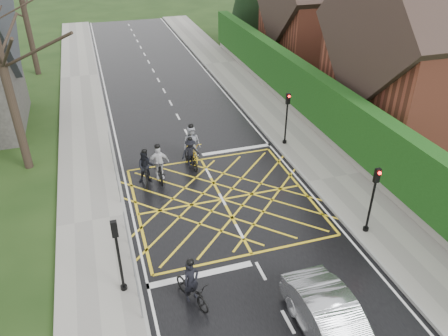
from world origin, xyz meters
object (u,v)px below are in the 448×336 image
cyclist_front (159,166)px  car (334,325)px  cyclist_rear (192,288)px  cyclist_mid (191,155)px  cyclist_lead (192,146)px  cyclist_back (146,170)px

cyclist_front → car: 11.89m
cyclist_rear → cyclist_mid: size_ratio=1.10×
cyclist_mid → cyclist_lead: 0.85m
cyclist_rear → car: cyclist_rear is taller
cyclist_rear → cyclist_front: bearing=65.8°
cyclist_mid → car: bearing=-90.9°
cyclist_back → car: bearing=-59.7°
cyclist_mid → car: (1.64, -12.15, 0.13)m
cyclist_front → cyclist_lead: size_ratio=0.93×
cyclist_rear → car: (3.82, -3.00, 0.16)m
cyclist_mid → cyclist_front: cyclist_front is taller
cyclist_front → cyclist_rear: bearing=-91.0°
cyclist_rear → car: 4.87m
cyclist_lead → car: bearing=-85.3°
cyclist_lead → car: (1.39, -12.95, 0.04)m
cyclist_back → cyclist_mid: (2.51, 0.95, -0.09)m
cyclist_lead → cyclist_mid: bearing=-109.1°
cyclist_mid → cyclist_rear: bearing=-112.0°
cyclist_mid → cyclist_back: bearing=-167.9°
cyclist_back → cyclist_front: (0.67, 0.18, 0.01)m
car → cyclist_rear: bearing=141.0°
cyclist_front → car: size_ratio=0.43×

